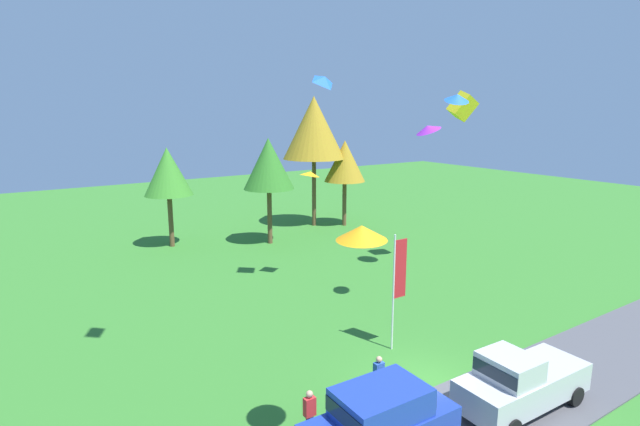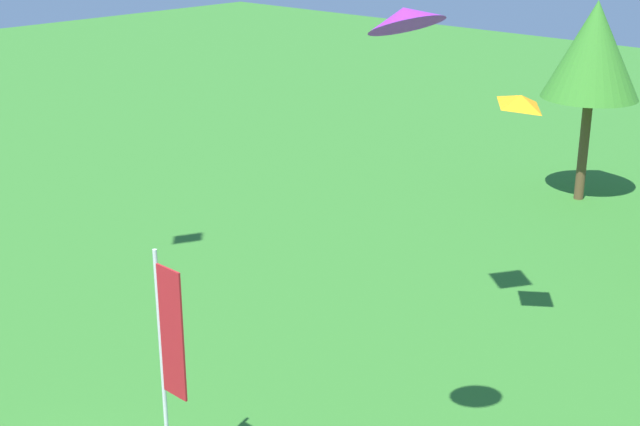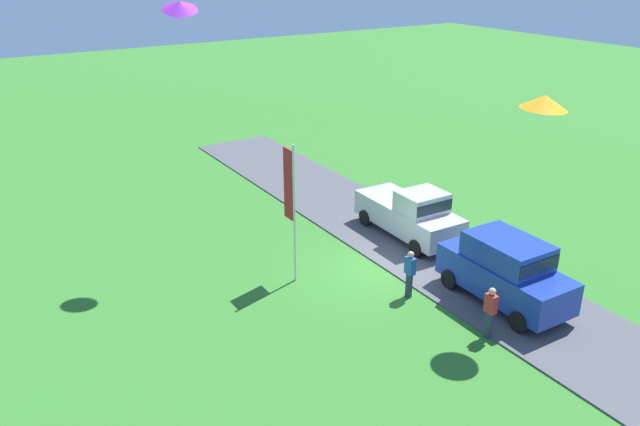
{
  "view_description": "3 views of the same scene",
  "coord_description": "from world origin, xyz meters",
  "px_view_note": "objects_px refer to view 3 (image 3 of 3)",
  "views": [
    {
      "loc": [
        -12.51,
        -11.77,
        10.07
      ],
      "look_at": [
        -0.13,
        6.86,
        5.43
      ],
      "focal_mm": 28.0,
      "sensor_mm": 36.0,
      "label": 1
    },
    {
      "loc": [
        12.99,
        -5.59,
        10.94
      ],
      "look_at": [
        1.39,
        6.83,
        4.83
      ],
      "focal_mm": 50.0,
      "sensor_mm": 36.0,
      "label": 2
    },
    {
      "loc": [
        -16.05,
        12.71,
        10.97
      ],
      "look_at": [
        -0.93,
        3.18,
        3.35
      ],
      "focal_mm": 35.0,
      "sensor_mm": 36.0,
      "label": 3
    }
  ],
  "objects_px": {
    "person_beside_suv": "(490,312)",
    "kite_delta_mid_center": "(180,5)",
    "car_suv_by_flagpole": "(505,268)",
    "kite_delta_topmost": "(544,102)",
    "car_pickup_far_end": "(411,213)",
    "person_on_lawn": "(410,274)",
    "flag_banner": "(291,195)"
  },
  "relations": [
    {
      "from": "kite_delta_mid_center",
      "to": "person_beside_suv",
      "type": "bearing_deg",
      "value": -152.09
    },
    {
      "from": "car_suv_by_flagpole",
      "to": "person_on_lawn",
      "type": "bearing_deg",
      "value": 50.68
    },
    {
      "from": "person_on_lawn",
      "to": "kite_delta_mid_center",
      "type": "bearing_deg",
      "value": 35.2
    },
    {
      "from": "car_suv_by_flagpole",
      "to": "kite_delta_mid_center",
      "type": "bearing_deg",
      "value": 39.39
    },
    {
      "from": "car_suv_by_flagpole",
      "to": "kite_delta_topmost",
      "type": "xyz_separation_m",
      "value": [
        -0.7,
        0.13,
        5.66
      ]
    },
    {
      "from": "person_on_lawn",
      "to": "kite_delta_mid_center",
      "type": "distance_m",
      "value": 11.77
    },
    {
      "from": "car_pickup_far_end",
      "to": "kite_delta_topmost",
      "type": "height_order",
      "value": "kite_delta_topmost"
    },
    {
      "from": "car_pickup_far_end",
      "to": "person_on_lawn",
      "type": "relative_size",
      "value": 2.95
    },
    {
      "from": "car_suv_by_flagpole",
      "to": "person_beside_suv",
      "type": "distance_m",
      "value": 2.3
    },
    {
      "from": "kite_delta_topmost",
      "to": "kite_delta_mid_center",
      "type": "relative_size",
      "value": 1.13
    },
    {
      "from": "car_pickup_far_end",
      "to": "person_on_lawn",
      "type": "distance_m",
      "value": 4.72
    },
    {
      "from": "kite_delta_mid_center",
      "to": "person_on_lawn",
      "type": "bearing_deg",
      "value": -144.8
    },
    {
      "from": "car_suv_by_flagpole",
      "to": "person_beside_suv",
      "type": "relative_size",
      "value": 2.71
    },
    {
      "from": "car_pickup_far_end",
      "to": "flag_banner",
      "type": "relative_size",
      "value": 1.0
    },
    {
      "from": "car_suv_by_flagpole",
      "to": "person_on_lawn",
      "type": "height_order",
      "value": "car_suv_by_flagpole"
    },
    {
      "from": "person_beside_suv",
      "to": "kite_delta_mid_center",
      "type": "xyz_separation_m",
      "value": [
        9.94,
        5.27,
        8.34
      ]
    },
    {
      "from": "flag_banner",
      "to": "person_beside_suv",
      "type": "bearing_deg",
      "value": -153.67
    },
    {
      "from": "person_on_lawn",
      "to": "kite_delta_topmost",
      "type": "distance_m",
      "value": 7.01
    },
    {
      "from": "car_suv_by_flagpole",
      "to": "flag_banner",
      "type": "bearing_deg",
      "value": 44.26
    },
    {
      "from": "car_pickup_far_end",
      "to": "kite_delta_topmost",
      "type": "relative_size",
      "value": 3.74
    },
    {
      "from": "kite_delta_topmost",
      "to": "person_beside_suv",
      "type": "bearing_deg",
      "value": 105.45
    },
    {
      "from": "kite_delta_mid_center",
      "to": "car_pickup_far_end",
      "type": "bearing_deg",
      "value": -112.17
    },
    {
      "from": "person_beside_suv",
      "to": "kite_delta_mid_center",
      "type": "bearing_deg",
      "value": 27.91
    },
    {
      "from": "person_beside_suv",
      "to": "kite_delta_mid_center",
      "type": "relative_size",
      "value": 1.43
    },
    {
      "from": "car_suv_by_flagpole",
      "to": "kite_delta_mid_center",
      "type": "xyz_separation_m",
      "value": [
        8.74,
        7.18,
        7.92
      ]
    },
    {
      "from": "car_pickup_far_end",
      "to": "person_beside_suv",
      "type": "height_order",
      "value": "car_pickup_far_end"
    },
    {
      "from": "car_pickup_far_end",
      "to": "kite_delta_topmost",
      "type": "bearing_deg",
      "value": 172.71
    },
    {
      "from": "car_suv_by_flagpole",
      "to": "person_beside_suv",
      "type": "bearing_deg",
      "value": 122.0
    },
    {
      "from": "car_suv_by_flagpole",
      "to": "kite_delta_topmost",
      "type": "relative_size",
      "value": 3.44
    },
    {
      "from": "car_suv_by_flagpole",
      "to": "person_on_lawn",
      "type": "relative_size",
      "value": 2.71
    },
    {
      "from": "person_on_lawn",
      "to": "kite_delta_topmost",
      "type": "bearing_deg",
      "value": -139.69
    },
    {
      "from": "person_on_lawn",
      "to": "kite_delta_topmost",
      "type": "xyz_separation_m",
      "value": [
        -2.67,
        -2.26,
        6.08
      ]
    }
  ]
}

